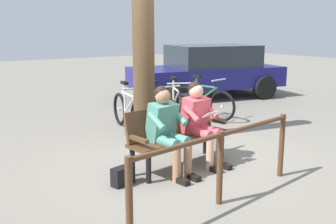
% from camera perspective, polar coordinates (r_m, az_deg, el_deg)
% --- Properties ---
extents(ground_plane, '(40.00, 40.00, 0.00)m').
position_cam_1_polar(ground_plane, '(5.99, 2.77, -7.05)').
color(ground_plane, slate).
extents(bench, '(1.65, 0.69, 0.87)m').
position_cam_1_polar(bench, '(5.66, 1.17, -2.81)').
color(bench, '#51331E').
rests_on(bench, ground).
extents(person_reading, '(0.53, 0.80, 1.20)m').
position_cam_1_polar(person_reading, '(5.72, 4.61, -1.04)').
color(person_reading, '#D84C59').
rests_on(person_reading, ground).
extents(person_companion, '(0.53, 0.80, 1.20)m').
position_cam_1_polar(person_companion, '(5.29, -0.14, -2.11)').
color(person_companion, '#4C8C7A').
rests_on(person_companion, ground).
extents(handbag, '(0.32, 0.21, 0.24)m').
position_cam_1_polar(handbag, '(5.11, -6.51, -9.12)').
color(handbag, black).
rests_on(handbag, ground).
extents(tree_trunk, '(0.36, 0.36, 4.09)m').
position_cam_1_polar(tree_trunk, '(6.63, -3.60, 12.82)').
color(tree_trunk, '#4C3823').
rests_on(tree_trunk, ground).
extents(litter_bin, '(0.34, 0.34, 0.80)m').
position_cam_1_polar(litter_bin, '(7.08, 2.92, -0.64)').
color(litter_bin, slate).
rests_on(litter_bin, ground).
extents(bicycle_red, '(0.55, 1.65, 0.94)m').
position_cam_1_polar(bicycle_red, '(8.70, 5.02, 1.46)').
color(bicycle_red, black).
rests_on(bicycle_red, ground).
extents(bicycle_black, '(0.77, 1.56, 0.94)m').
position_cam_1_polar(bicycle_black, '(8.28, 1.02, 0.96)').
color(bicycle_black, black).
rests_on(bicycle_black, ground).
extents(bicycle_blue, '(0.48, 1.68, 0.94)m').
position_cam_1_polar(bicycle_blue, '(7.79, -1.45, 0.24)').
color(bicycle_blue, black).
rests_on(bicycle_blue, ground).
extents(bicycle_silver, '(0.48, 1.67, 0.94)m').
position_cam_1_polar(bicycle_silver, '(7.64, -5.76, -0.06)').
color(bicycle_silver, black).
rests_on(bicycle_silver, ground).
extents(railing_fence, '(2.58, 0.44, 0.85)m').
position_cam_1_polar(railing_fence, '(4.45, 7.52, -6.19)').
color(railing_fence, '#51331E').
rests_on(railing_fence, ground).
extents(parked_car, '(4.48, 2.66, 1.47)m').
position_cam_1_polar(parked_car, '(11.29, 5.78, 6.03)').
color(parked_car, navy).
rests_on(parked_car, ground).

